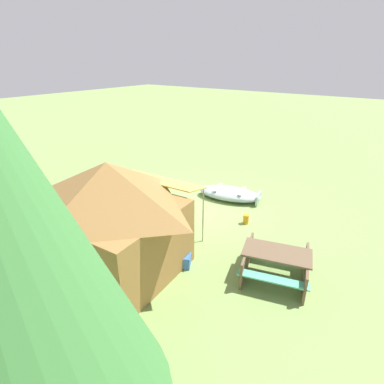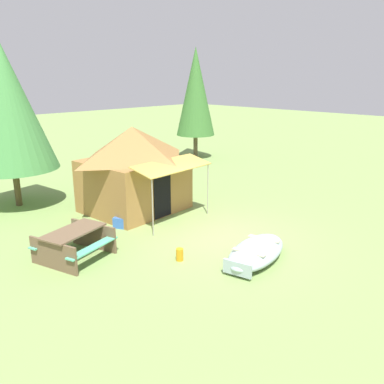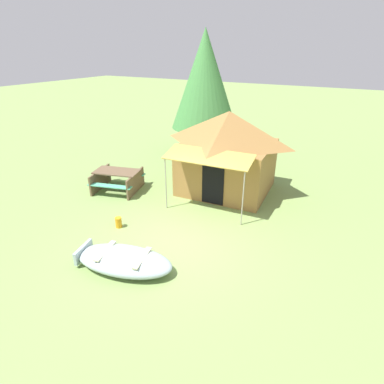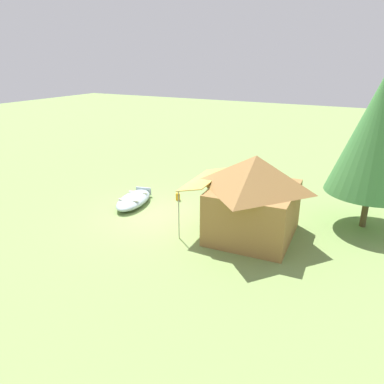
{
  "view_description": "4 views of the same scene",
  "coord_description": "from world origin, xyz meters",
  "views": [
    {
      "loc": [
        -5.49,
        7.92,
        5.04
      ],
      "look_at": [
        -0.29,
        0.67,
        1.06
      ],
      "focal_mm": 28.28,
      "sensor_mm": 36.0,
      "label": 1
    },
    {
      "loc": [
        -8.24,
        -6.94,
        4.54
      ],
      "look_at": [
        0.2,
        1.35,
        1.06
      ],
      "focal_mm": 37.4,
      "sensor_mm": 36.0,
      "label": 2
    },
    {
      "loc": [
        3.85,
        -6.0,
        4.84
      ],
      "look_at": [
        -0.29,
        1.45,
        0.82
      ],
      "focal_mm": 28.81,
      "sensor_mm": 36.0,
      "label": 3
    },
    {
      "loc": [
        11.15,
        7.5,
        5.89
      ],
      "look_at": [
        -0.19,
        1.38,
        1.18
      ],
      "focal_mm": 34.44,
      "sensor_mm": 36.0,
      "label": 4
    }
  ],
  "objects": [
    {
      "name": "cooler_box",
      "position": [
        -1.47,
        2.7,
        0.17
      ],
      "size": [
        0.58,
        0.64,
        0.33
      ],
      "primitive_type": "cube",
      "rotation": [
        0.0,
        0.0,
        2.08
      ],
      "color": "#3667BF",
      "rests_on": "ground_plane"
    },
    {
      "name": "picnic_table",
      "position": [
        -3.63,
        1.8,
        0.47
      ],
      "size": [
        1.96,
        1.89,
        0.76
      ],
      "color": "brown",
      "rests_on": "ground_plane"
    },
    {
      "name": "canvas_cabin_tent",
      "position": [
        -0.15,
        3.8,
        1.5
      ],
      "size": [
        3.47,
        3.96,
        2.89
      ],
      "color": "olive",
      "rests_on": "ground_plane"
    },
    {
      "name": "ground_plane",
      "position": [
        0.0,
        0.0,
        0.0
      ],
      "size": [
        80.0,
        80.0,
        0.0
      ],
      "primitive_type": "plane",
      "color": "#7B9851"
    },
    {
      "name": "fuel_can",
      "position": [
        -1.84,
        -0.22,
        0.16
      ],
      "size": [
        0.23,
        0.23,
        0.32
      ],
      "primitive_type": "cylinder",
      "rotation": [
        0.0,
        0.0,
        1.85
      ],
      "color": "orange",
      "rests_on": "ground_plane"
    },
    {
      "name": "beached_rowboat",
      "position": [
        -0.47,
        -1.59,
        0.23
      ],
      "size": [
        2.61,
        1.61,
        0.45
      ],
      "color": "#9DB1B6",
      "rests_on": "ground_plane"
    }
  ]
}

